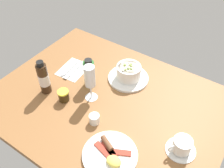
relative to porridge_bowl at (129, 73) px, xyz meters
The scene contains 10 objects.
ground_plane 19.72cm from the porridge_bowl, 89.66° to the left, with size 110.00×84.00×3.00cm, color brown.
porridge_bowl is the anchor object (origin of this frame).
cutlery_setting 31.04cm from the porridge_bowl, 20.67° to the left, with size 14.86×17.52×0.90cm.
coffee_cup 46.29cm from the porridge_bowl, 148.30° to the left, with size 12.18×12.18×6.78cm.
creamer_jug 32.44cm from the porridge_bowl, 94.21° to the left, with size 5.64×4.66×5.12cm.
wine_glass 24.36cm from the porridge_bowl, 69.29° to the left, with size 6.16×6.16×19.29cm.
jam_jar 34.79cm from the porridge_bowl, 59.12° to the left, with size 5.31×5.31×5.74cm.
sauce_bottle_brown 42.23cm from the porridge_bowl, 46.10° to the left, with size 5.15×5.15×18.59cm.
sauce_bottle_green 20.46cm from the porridge_bowl, 45.16° to the left, with size 5.54×5.54×15.86cm.
breakfast_plate 45.83cm from the porridge_bowl, 112.48° to the left, with size 22.03×22.03×3.70cm.
Camera 1 is at (-47.23, 65.64, 89.78)cm, focal length 40.38 mm.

